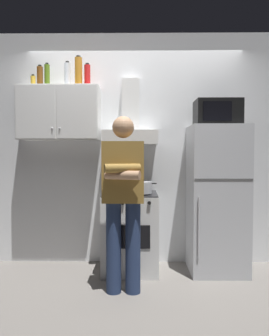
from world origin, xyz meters
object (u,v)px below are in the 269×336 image
at_px(microwave, 217,113).
at_px(bottle_vodka_clear, 67,75).
at_px(person_standing, 123,197).
at_px(bottle_soda_red, 87,75).
at_px(stove_oven, 130,232).
at_px(bottle_olive_oil, 47,76).
at_px(cooking_pot, 142,188).
at_px(bottle_liquor_amber, 79,72).
at_px(bottle_spice_jar, 33,81).
at_px(bottle_beer_brown, 40,76).
at_px(upper_cabinet, 60,113).
at_px(refrigerator, 217,199).
at_px(range_hood, 130,127).

bearing_deg(microwave, bottle_vodka_clear, 175.56).
bearing_deg(person_standing, bottle_soda_red, 120.71).
xyz_separation_m(stove_oven, bottle_olive_oil, (-0.94, 0.14, 1.74)).
height_order(cooking_pot, bottle_liquor_amber, bottle_liquor_amber).
height_order(stove_oven, cooking_pot, cooking_pot).
xyz_separation_m(cooking_pot, bottle_olive_oil, (-1.07, 0.26, 1.24)).
height_order(cooking_pot, bottle_soda_red, bottle_soda_red).
bearing_deg(stove_oven, cooking_pot, -42.49).
bearing_deg(bottle_spice_jar, bottle_liquor_amber, -1.94).
bearing_deg(bottle_beer_brown, bottle_olive_oil, 5.11).
distance_m(stove_oven, bottle_beer_brown, 2.01).
relative_size(upper_cabinet, bottle_liquor_amber, 2.70).
relative_size(refrigerator, microwave, 3.33).
bearing_deg(bottle_vodka_clear, upper_cabinet, -165.48).
relative_size(refrigerator, bottle_liquor_amber, 4.80).
xyz_separation_m(person_standing, bottle_olive_oil, (-0.89, 0.75, 1.28)).
xyz_separation_m(range_hood, bottle_beer_brown, (-1.02, 0.01, 0.57)).
height_order(upper_cabinet, bottle_olive_oil, bottle_olive_oil).
distance_m(refrigerator, cooking_pot, 0.84).
bearing_deg(bottle_liquor_amber, upper_cabinet, 173.54).
height_order(bottle_olive_oil, bottle_beer_brown, bottle_olive_oil).
height_order(bottle_liquor_amber, bottle_olive_oil, bottle_liquor_amber).
height_order(microwave, bottle_beer_brown, bottle_beer_brown).
xyz_separation_m(upper_cabinet, bottle_spice_jar, (-0.29, -0.01, 0.36)).
bearing_deg(person_standing, microwave, 32.00).
bearing_deg(cooking_pot, bottle_spice_jar, 169.05).
xyz_separation_m(stove_oven, range_hood, (0.00, 0.13, 1.16)).
xyz_separation_m(range_hood, bottle_olive_oil, (-0.94, 0.01, 0.58)).
height_order(stove_oven, person_standing, person_standing).
bearing_deg(refrigerator, upper_cabinet, 175.93).
bearing_deg(bottle_soda_red, bottle_beer_brown, 178.98).
bearing_deg(cooking_pot, bottle_vodka_clear, 162.39).
height_order(stove_oven, microwave, microwave).
bearing_deg(person_standing, cooking_pot, 69.70).
relative_size(range_hood, bottle_liquor_amber, 2.25).
height_order(person_standing, bottle_vodka_clear, bottle_vodka_clear).
xyz_separation_m(upper_cabinet, range_hood, (0.80, 0.00, -0.15)).
height_order(upper_cabinet, bottle_liquor_amber, bottle_liquor_amber).
height_order(range_hood, bottle_vodka_clear, bottle_vodka_clear).
xyz_separation_m(microwave, bottle_liquor_amber, (-1.53, 0.08, 0.47)).
height_order(cooking_pot, bottle_beer_brown, bottle_beer_brown).
relative_size(stove_oven, bottle_liquor_amber, 2.62).
relative_size(microwave, bottle_vodka_clear, 1.68).
distance_m(stove_oven, bottle_liquor_amber, 1.87).
bearing_deg(bottle_spice_jar, bottle_vodka_clear, 4.55).
height_order(refrigerator, cooking_pot, refrigerator).
height_order(person_standing, bottle_liquor_amber, bottle_liquor_amber).
distance_m(upper_cabinet, bottle_soda_red, 0.53).
xyz_separation_m(microwave, bottle_beer_brown, (-1.97, 0.12, 0.42)).
distance_m(cooking_pot, bottle_vodka_clear, 1.53).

